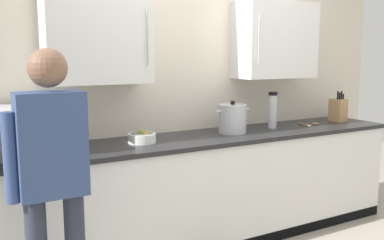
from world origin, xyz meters
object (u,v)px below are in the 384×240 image
object	(u,v)px
microwave_oven	(25,131)
thermos_flask	(273,110)
knife_block	(338,110)
person_figure	(52,172)
stock_pot	(233,119)
fruit_bowl	(142,137)
wooden_spoon	(311,124)

from	to	relation	value
microwave_oven	thermos_flask	size ratio (longest dim) A/B	2.42
knife_block	person_figure	bearing A→B (deg)	-166.54
stock_pot	person_figure	bearing A→B (deg)	-157.40
fruit_bowl	thermos_flask	bearing A→B (deg)	1.41
fruit_bowl	knife_block	xyz separation A→B (m)	(2.09, 0.02, 0.07)
knife_block	stock_pot	distance (m)	1.27
wooden_spoon	fruit_bowl	bearing A→B (deg)	179.28
microwave_oven	thermos_flask	bearing A→B (deg)	0.28
wooden_spoon	stock_pot	xyz separation A→B (m)	(-0.87, 0.02, 0.11)
person_figure	stock_pot	bearing A→B (deg)	22.60
fruit_bowl	wooden_spoon	distance (m)	1.69
fruit_bowl	thermos_flask	size ratio (longest dim) A/B	0.64
microwave_oven	wooden_spoon	bearing A→B (deg)	-0.97
thermos_flask	fruit_bowl	bearing A→B (deg)	-178.59
microwave_oven	person_figure	bearing A→B (deg)	-87.36
stock_pot	thermos_flask	world-z (taller)	thermos_flask
microwave_oven	knife_block	world-z (taller)	microwave_oven
fruit_bowl	knife_block	size ratio (longest dim) A/B	0.69
stock_pot	thermos_flask	size ratio (longest dim) A/B	1.02
thermos_flask	person_figure	size ratio (longest dim) A/B	0.21
microwave_oven	thermos_flask	xyz separation A→B (m)	(2.09, 0.01, 0.01)
person_figure	thermos_flask	bearing A→B (deg)	18.74
microwave_oven	thermos_flask	world-z (taller)	thermos_flask
fruit_bowl	thermos_flask	distance (m)	1.28
wooden_spoon	person_figure	size ratio (longest dim) A/B	0.12
microwave_oven	stock_pot	distance (m)	1.64
microwave_oven	stock_pot	bearing A→B (deg)	-0.72
fruit_bowl	knife_block	distance (m)	2.09
microwave_oven	fruit_bowl	size ratio (longest dim) A/B	3.78
knife_block	stock_pot	world-z (taller)	knife_block
knife_block	person_figure	distance (m)	2.96
stock_pot	thermos_flask	bearing A→B (deg)	3.87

